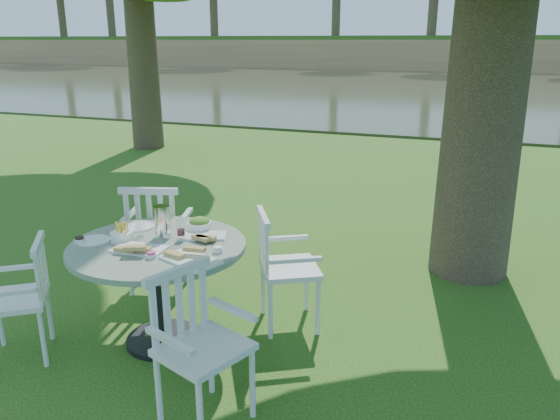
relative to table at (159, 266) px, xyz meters
The scene contains 8 objects.
ground 1.11m from the table, 49.54° to the left, with size 140.00×140.00×0.00m, color #1C430E.
table is the anchor object (origin of this frame).
chair_ne 0.90m from the table, 38.20° to the left, with size 0.62×0.63×0.93m.
chair_nw 0.90m from the table, 125.29° to the left, with size 0.62×0.60×1.00m.
chair_sw 0.91m from the table, 148.44° to the right, with size 0.59×0.59×0.86m.
chair_se 0.91m from the table, 44.93° to the right, with size 0.57×0.59×0.93m.
tableware 0.24m from the table, 96.40° to the left, with size 1.19×0.84×0.24m.
river 23.71m from the table, 88.56° to the left, with size 100.00×28.00×0.12m, color #2F3620.
Camera 1 is at (1.54, -3.79, 2.18)m, focal length 35.00 mm.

